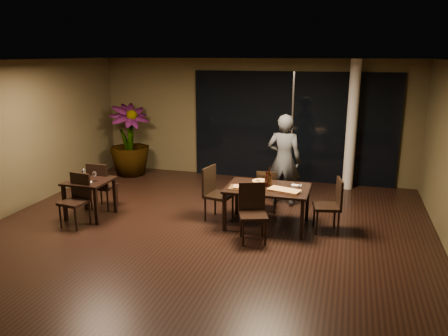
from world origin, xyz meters
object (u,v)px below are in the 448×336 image
main_table (268,191)px  chair_side_far (101,184)px  bottle_b (270,180)px  bottle_c (269,176)px  chair_main_far (267,189)px  chair_main_left (215,190)px  bottle_a (266,179)px  chair_side_near (77,197)px  diner (284,160)px  side_table (89,186)px  chair_main_near (253,209)px  potted_plant (129,140)px  chair_main_right (332,202)px

main_table → chair_side_far: chair_side_far is taller
bottle_b → bottle_c: (-0.04, 0.14, 0.04)m
chair_main_far → bottle_b: 0.85m
chair_main_left → bottle_c: bearing=-75.1°
main_table → bottle_a: bottle_a is taller
chair_side_near → diner: bearing=40.0°
main_table → chair_side_near: size_ratio=1.55×
diner → chair_side_near: bearing=35.3°
side_table → chair_main_far: chair_main_far is taller
main_table → chair_main_near: (-0.13, -0.67, -0.12)m
chair_side_far → bottle_c: bottle_c is taller
diner → side_table: bearing=30.2°
chair_main_far → chair_side_near: chair_side_near is taller
bottle_c → bottle_b: bearing=-72.0°
chair_side_far → potted_plant: 2.70m
chair_side_far → main_table: bearing=-179.0°
potted_plant → bottle_a: potted_plant is taller
main_table → bottle_c: bottle_c is taller
chair_main_far → chair_main_left: (-0.89, -0.65, 0.09)m
side_table → bottle_b: 3.49m
chair_side_near → bottle_a: size_ratio=3.32×
chair_main_far → chair_side_far: bearing=8.9°
chair_main_near → diner: diner is taller
chair_side_near → diner: (3.50, 2.19, 0.42)m
chair_main_left → chair_main_right: (2.19, -0.00, -0.03)m
chair_main_far → bottle_a: 0.80m
bottle_c → chair_main_right: bearing=-3.0°
chair_main_left → main_table: bearing=-82.0°
chair_main_far → bottle_b: bottle_b is taller
chair_main_near → chair_side_far: bearing=150.0°
main_table → chair_main_left: bearing=176.2°
side_table → bottle_a: bearing=9.0°
main_table → chair_side_far: 3.42m
main_table → bottle_a: bearing=137.3°
main_table → bottle_c: 0.28m
chair_main_left → bottle_c: (1.03, 0.06, 0.35)m
bottle_c → main_table: bearing=-90.6°
chair_main_near → chair_side_far: size_ratio=1.00×
bottle_b → main_table: bearing=168.0°
main_table → chair_main_near: bearing=-100.7°
chair_main_right → bottle_c: (-1.15, 0.06, 0.38)m
chair_main_far → chair_side_far: (-3.28, -0.78, 0.06)m
potted_plant → chair_main_right: bearing=-24.9°
main_table → chair_main_far: bearing=101.3°
chair_side_near → bottle_b: bearing=22.6°
chair_side_far → diner: bearing=-159.2°
main_table → diner: diner is taller
bottle_a → bottle_c: bottle_c is taller
chair_main_right → chair_main_near: bearing=-72.5°
chair_side_far → bottle_a: bottle_a is taller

